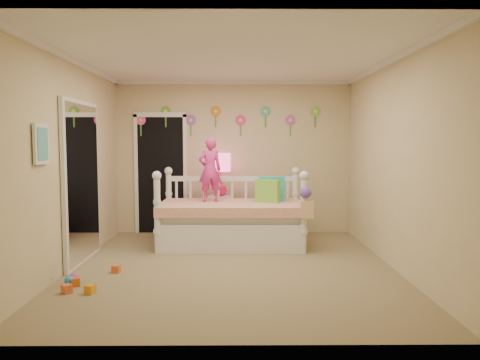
{
  "coord_description": "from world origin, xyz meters",
  "views": [
    {
      "loc": [
        0.05,
        -5.73,
        1.57
      ],
      "look_at": [
        0.1,
        0.6,
        1.05
      ],
      "focal_mm": 34.77,
      "sensor_mm": 36.0,
      "label": 1
    }
  ],
  "objects_px": {
    "nightstand": "(221,216)",
    "daybed": "(231,207)",
    "child": "(210,170)",
    "table_lamp": "(221,168)"
  },
  "relations": [
    {
      "from": "table_lamp",
      "to": "child",
      "type": "bearing_deg",
      "value": -103.56
    },
    {
      "from": "daybed",
      "to": "nightstand",
      "type": "xyz_separation_m",
      "value": [
        -0.18,
        0.72,
        -0.25
      ]
    },
    {
      "from": "child",
      "to": "nightstand",
      "type": "bearing_deg",
      "value": -119.22
    },
    {
      "from": "nightstand",
      "to": "daybed",
      "type": "bearing_deg",
      "value": -71.01
    },
    {
      "from": "child",
      "to": "nightstand",
      "type": "height_order",
      "value": "child"
    },
    {
      "from": "child",
      "to": "nightstand",
      "type": "distance_m",
      "value": 1.02
    },
    {
      "from": "daybed",
      "to": "table_lamp",
      "type": "bearing_deg",
      "value": 104.72
    },
    {
      "from": "daybed",
      "to": "nightstand",
      "type": "relative_size",
      "value": 3.23
    },
    {
      "from": "child",
      "to": "table_lamp",
      "type": "relative_size",
      "value": 1.38
    },
    {
      "from": "child",
      "to": "nightstand",
      "type": "relative_size",
      "value": 1.45
    }
  ]
}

